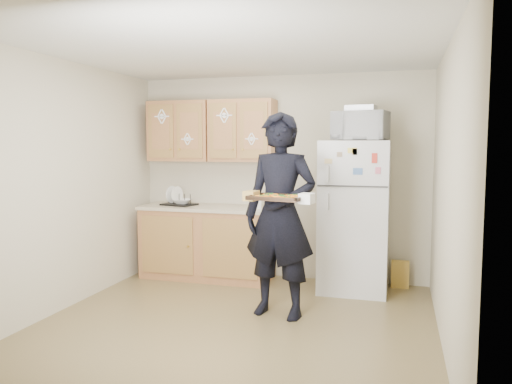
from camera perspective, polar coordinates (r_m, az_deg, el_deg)
floor at (r=4.76m, az=-2.46°, el=-14.92°), size 3.60×3.60×0.00m
ceiling at (r=4.55m, az=-2.60°, el=16.12°), size 3.60×3.60×0.00m
wall_back at (r=6.21m, az=2.78°, el=1.67°), size 3.60×0.04×2.50m
wall_front at (r=2.85m, az=-14.17°, el=-2.91°), size 3.60×0.04×2.50m
wall_left at (r=5.34m, az=-21.16°, el=0.70°), size 0.04×3.60×2.50m
wall_right at (r=4.27m, az=21.02°, el=-0.39°), size 0.04×3.60×2.50m
refrigerator at (r=5.74m, az=11.17°, el=-2.75°), size 0.75×0.70×1.70m
base_cabinet at (r=6.27m, az=-5.56°, el=-5.88°), size 1.60×0.60×0.86m
countertop at (r=6.20m, az=-5.60°, el=-1.80°), size 1.64×0.64×0.04m
upper_cab_left at (r=6.43m, az=-8.56°, el=6.87°), size 0.80×0.33×0.75m
upper_cab_right at (r=6.14m, az=-1.54°, el=7.00°), size 0.80×0.33×0.75m
cereal_box at (r=6.09m, az=16.14°, el=-9.02°), size 0.20×0.07×0.32m
person at (r=4.78m, az=2.77°, el=-2.67°), size 0.79×0.59×1.97m
baking_tray at (r=4.46m, az=2.56°, el=-0.71°), size 0.54×0.43×0.04m
pizza_front_left at (r=4.43m, az=0.81°, el=-0.52°), size 0.16×0.16×0.02m
pizza_front_right at (r=4.34m, az=3.49°, el=-0.65°), size 0.16×0.16×0.02m
pizza_back_left at (r=4.58m, az=1.67°, el=-0.33°), size 0.16×0.16×0.02m
pizza_back_right at (r=4.49m, az=4.28°, el=-0.45°), size 0.16×0.16×0.02m
pizza_center at (r=4.46m, az=2.56°, el=-0.48°), size 0.16×0.16×0.02m
microwave at (r=5.63m, az=11.83°, el=7.38°), size 0.64×0.49×0.32m
foil_pan at (r=5.67m, az=11.90°, el=9.32°), size 0.35×0.26×0.07m
dish_rack at (r=6.33m, az=-8.78°, el=-0.79°), size 0.46×0.38×0.16m
bowl at (r=6.31m, az=-8.42°, el=-1.07°), size 0.26×0.26×0.06m
soap_bottle at (r=5.89m, az=0.15°, el=-0.98°), size 0.11×0.12×0.20m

